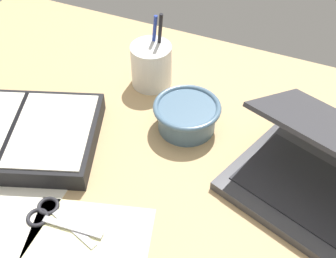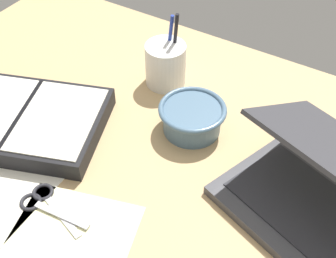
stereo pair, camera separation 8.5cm
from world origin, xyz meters
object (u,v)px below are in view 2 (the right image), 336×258
Objects in this scene: laptop at (324,195)px; bowl at (192,117)px; scissors at (43,202)px; pen_cup at (166,64)px; planner at (24,121)px.

bowl is at bearing -173.10° from laptop.
scissors is at bearing -113.58° from bowl.
laptop is 47.94cm from scissors.
bowl is 16.35cm from pen_cup.
scissors is at bearing -90.64° from pen_cup.
laptop is 1.02× the size of planner.
planner is at bearing -148.97° from bowl.
laptop is 29.35cm from bowl.
pen_cup is (-12.55, 10.34, 1.68)cm from bowl.
laptop is at bearing -8.99° from planner.
bowl is 0.36× the size of planner.
bowl is at bearing 11.14° from planner.
bowl is at bearing -39.50° from pen_cup.
bowl reaches higher than scissors.
pen_cup reaches higher than bowl.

